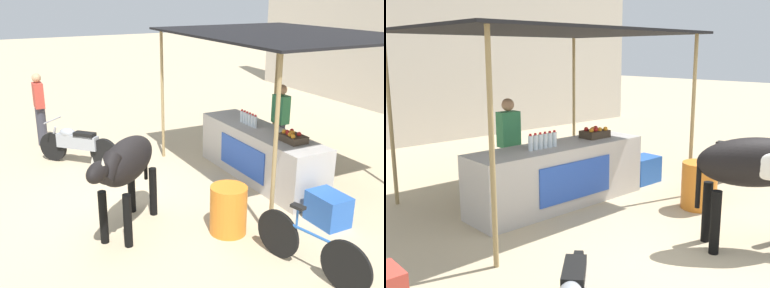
{
  "view_description": "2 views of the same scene",
  "coord_description": "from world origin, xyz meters",
  "views": [
    {
      "loc": [
        6.43,
        -2.52,
        3.35
      ],
      "look_at": [
        -0.15,
        0.85,
        0.84
      ],
      "focal_mm": 42.0,
      "sensor_mm": 36.0,
      "label": 1
    },
    {
      "loc": [
        -4.37,
        -2.99,
        2.37
      ],
      "look_at": [
        -0.15,
        1.59,
        1.09
      ],
      "focal_mm": 42.0,
      "sensor_mm": 36.0,
      "label": 2
    }
  ],
  "objects": [
    {
      "name": "cooler_box",
      "position": [
        1.93,
        2.1,
        0.24
      ],
      "size": [
        0.6,
        0.44,
        0.48
      ],
      "primitive_type": "cube",
      "color": "blue",
      "rests_on": "ground"
    },
    {
      "name": "cow",
      "position": [
        0.74,
        -0.66,
        1.03
      ],
      "size": [
        1.58,
        1.51,
        1.44
      ],
      "color": "black",
      "rests_on": "ground"
    },
    {
      "name": "bicycle_leaning",
      "position": [
        2.78,
        0.98,
        0.35
      ],
      "size": [
        1.62,
        0.42,
        0.85
      ],
      "color": "black",
      "rests_on": "ground"
    },
    {
      "name": "water_bottle_row",
      "position": [
        -0.35,
        2.15,
        1.07
      ],
      "size": [
        0.52,
        0.07,
        0.25
      ],
      "color": "silver",
      "rests_on": "stall_counter"
    },
    {
      "name": "fruit_crate",
      "position": [
        0.83,
        2.24,
        1.04
      ],
      "size": [
        0.44,
        0.32,
        0.18
      ],
      "color": "#3F3326",
      "rests_on": "stall_counter"
    },
    {
      "name": "water_barrel",
      "position": [
        1.47,
        0.61,
        0.36
      ],
      "size": [
        0.54,
        0.54,
        0.72
      ],
      "primitive_type": "cylinder",
      "color": "orange",
      "rests_on": "ground"
    },
    {
      "name": "stall_awning",
      "position": [
        0.0,
        2.5,
        2.58
      ],
      "size": [
        4.2,
        3.2,
        2.68
      ],
      "color": "black",
      "rests_on": "ground"
    },
    {
      "name": "motorcycle_parked",
      "position": [
        -2.3,
        -0.67,
        0.43
      ],
      "size": [
        1.36,
        1.29,
        0.9
      ],
      "color": "black",
      "rests_on": "ground"
    },
    {
      "name": "stall_counter",
      "position": [
        0.0,
        2.2,
        0.48
      ],
      "size": [
        3.0,
        0.82,
        0.96
      ],
      "color": "#B2ADA8",
      "rests_on": "ground"
    },
    {
      "name": "vendor_behind_counter",
      "position": [
        -0.41,
        2.95,
        0.85
      ],
      "size": [
        0.34,
        0.22,
        1.65
      ],
      "color": "#383842",
      "rests_on": "ground"
    },
    {
      "name": "passerby_on_street",
      "position": [
        -3.88,
        -1.1,
        0.85
      ],
      "size": [
        0.34,
        0.22,
        1.65
      ],
      "color": "#383842",
      "rests_on": "ground"
    },
    {
      "name": "ground_plane",
      "position": [
        0.0,
        0.0,
        0.0
      ],
      "size": [
        60.0,
        60.0,
        0.0
      ],
      "primitive_type": "plane",
      "color": "tan"
    }
  ]
}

